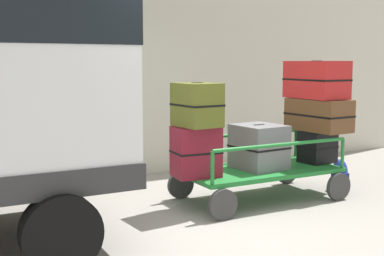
# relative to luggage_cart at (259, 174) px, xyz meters

# --- Properties ---
(ground_plane) EXTENTS (40.00, 40.00, 0.00)m
(ground_plane) POSITION_rel_luggage_cart_xyz_m (-1.16, -0.38, -0.34)
(ground_plane) COLOR gray
(building_wall) EXTENTS (12.00, 0.38, 5.00)m
(building_wall) POSITION_rel_luggage_cart_xyz_m (-1.17, 2.27, 2.15)
(building_wall) COLOR beige
(building_wall) RESTS_ON ground
(luggage_cart) EXTENTS (2.15, 1.13, 0.42)m
(luggage_cart) POSITION_rel_luggage_cart_xyz_m (0.00, 0.00, 0.00)
(luggage_cart) COLOR #1E722D
(luggage_cart) RESTS_ON ground
(cart_railing) EXTENTS (2.04, 1.00, 0.41)m
(cart_railing) POSITION_rel_luggage_cart_xyz_m (0.00, -0.00, 0.41)
(cart_railing) COLOR #1E722D
(cart_railing) RESTS_ON luggage_cart
(suitcase_left_bottom) EXTENTS (0.59, 0.46, 0.62)m
(suitcase_left_bottom) POSITION_rel_luggage_cart_xyz_m (-0.96, -0.01, 0.38)
(suitcase_left_bottom) COLOR maroon
(suitcase_left_bottom) RESTS_ON luggage_cart
(suitcase_left_middle) EXTENTS (0.49, 0.58, 0.53)m
(suitcase_left_middle) POSITION_rel_luggage_cart_xyz_m (-0.96, -0.04, 0.96)
(suitcase_left_middle) COLOR #4C5119
(suitcase_left_middle) RESTS_ON suitcase_left_bottom
(suitcase_midleft_bottom) EXTENTS (0.62, 0.68, 0.58)m
(suitcase_midleft_bottom) POSITION_rel_luggage_cart_xyz_m (0.00, 0.02, 0.36)
(suitcase_midleft_bottom) COLOR slate
(suitcase_midleft_bottom) RESTS_ON luggage_cart
(suitcase_center_bottom) EXTENTS (0.48, 0.41, 0.45)m
(suitcase_center_bottom) POSITION_rel_luggage_cart_xyz_m (0.96, -0.04, 0.30)
(suitcase_center_bottom) COLOR black
(suitcase_center_bottom) RESTS_ON luggage_cart
(suitcase_center_middle) EXTENTS (0.54, 0.92, 0.44)m
(suitcase_center_middle) POSITION_rel_luggage_cart_xyz_m (0.96, -0.04, 0.74)
(suitcase_center_middle) COLOR brown
(suitcase_center_middle) RESTS_ON suitcase_center_bottom
(suitcase_center_top) EXTENTS (0.49, 0.88, 0.52)m
(suitcase_center_top) POSITION_rel_luggage_cart_xyz_m (0.96, 0.03, 1.22)
(suitcase_center_top) COLOR #B21E1E
(suitcase_center_top) RESTS_ON suitcase_center_middle
(backpack) EXTENTS (0.27, 0.22, 0.44)m
(backpack) POSITION_rel_luggage_cart_xyz_m (1.32, -0.12, -0.13)
(backpack) COLOR navy
(backpack) RESTS_ON ground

